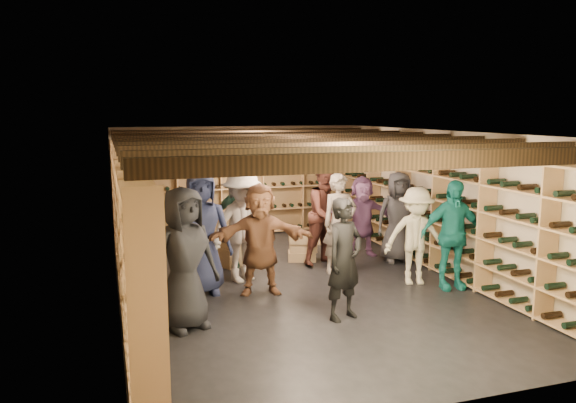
% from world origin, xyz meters
% --- Properties ---
extents(ground, '(8.00, 8.00, 0.00)m').
position_xyz_m(ground, '(0.00, 0.00, 0.00)').
color(ground, black).
rests_on(ground, ground).
extents(walls, '(5.52, 8.02, 2.40)m').
position_xyz_m(walls, '(0.00, 0.00, 1.20)').
color(walls, '#C2B097').
rests_on(walls, ground).
extents(ceiling, '(5.50, 8.00, 0.01)m').
position_xyz_m(ceiling, '(0.00, 0.00, 2.40)').
color(ceiling, beige).
rests_on(ceiling, walls).
extents(ceiling_joists, '(5.40, 7.12, 0.18)m').
position_xyz_m(ceiling_joists, '(0.00, 0.00, 2.26)').
color(ceiling_joists, black).
rests_on(ceiling_joists, ground).
extents(wine_rack_left, '(0.32, 7.50, 2.15)m').
position_xyz_m(wine_rack_left, '(-2.57, 0.00, 1.08)').
color(wine_rack_left, tan).
rests_on(wine_rack_left, ground).
extents(wine_rack_right, '(0.32, 7.50, 2.15)m').
position_xyz_m(wine_rack_right, '(2.57, 0.00, 1.08)').
color(wine_rack_right, tan).
rests_on(wine_rack_right, ground).
extents(wine_rack_back, '(4.70, 0.30, 2.15)m').
position_xyz_m(wine_rack_back, '(0.00, 3.83, 1.07)').
color(wine_rack_back, tan).
rests_on(wine_rack_back, ground).
extents(crate_stack_left, '(0.59, 0.51, 0.68)m').
position_xyz_m(crate_stack_left, '(-0.71, 1.30, 0.34)').
color(crate_stack_left, '#A17B55').
rests_on(crate_stack_left, ground).
extents(crate_stack_right, '(0.57, 0.46, 0.51)m').
position_xyz_m(crate_stack_right, '(0.54, 1.30, 0.26)').
color(crate_stack_right, '#A17B55').
rests_on(crate_stack_right, ground).
extents(crate_loose, '(0.57, 0.45, 0.17)m').
position_xyz_m(crate_loose, '(1.47, 2.50, 0.09)').
color(crate_loose, '#A17B55').
rests_on(crate_loose, ground).
extents(person_0, '(1.04, 0.88, 1.81)m').
position_xyz_m(person_0, '(-1.96, -1.34, 0.91)').
color(person_0, black).
rests_on(person_0, ground).
extents(person_1, '(0.70, 0.59, 1.62)m').
position_xyz_m(person_1, '(0.08, -1.65, 0.81)').
color(person_1, black).
rests_on(person_1, ground).
extents(person_3, '(1.12, 0.83, 1.55)m').
position_xyz_m(person_3, '(1.78, -0.58, 0.78)').
color(person_3, beige).
rests_on(person_3, ground).
extents(person_4, '(1.05, 0.57, 1.70)m').
position_xyz_m(person_4, '(2.18, -0.96, 0.85)').
color(person_4, '#187F77').
rests_on(person_4, ground).
extents(person_5, '(1.62, 0.79, 1.68)m').
position_xyz_m(person_5, '(-0.69, -0.29, 0.84)').
color(person_5, brown).
rests_on(person_5, ground).
extents(person_6, '(0.92, 0.60, 1.88)m').
position_xyz_m(person_6, '(-1.53, -0.01, 0.94)').
color(person_6, '#1C2240').
rests_on(person_6, ground).
extents(person_7, '(0.64, 0.43, 1.70)m').
position_xyz_m(person_7, '(0.88, 0.36, 0.85)').
color(person_7, gray).
rests_on(person_7, ground).
extents(person_8, '(1.06, 0.93, 1.84)m').
position_xyz_m(person_8, '(0.88, 0.92, 0.92)').
color(person_8, '#4E261F').
rests_on(person_8, ground).
extents(person_9, '(1.34, 1.07, 1.81)m').
position_xyz_m(person_9, '(-0.80, 0.40, 0.90)').
color(person_9, beige).
rests_on(person_9, ground).
extents(person_10, '(1.10, 0.78, 1.73)m').
position_xyz_m(person_10, '(-0.62, 1.13, 0.86)').
color(person_10, '#2C5343').
rests_on(person_10, ground).
extents(person_11, '(1.48, 0.75, 1.52)m').
position_xyz_m(person_11, '(1.74, 1.30, 0.76)').
color(person_11, '#7C4C7D').
rests_on(person_11, ground).
extents(person_12, '(0.88, 0.65, 1.65)m').
position_xyz_m(person_12, '(2.18, 0.71, 0.83)').
color(person_12, '#343237').
rests_on(person_12, ground).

